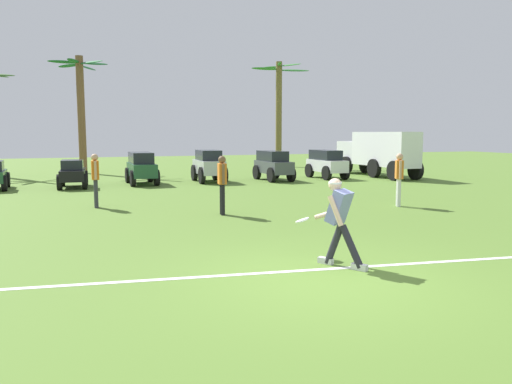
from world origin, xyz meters
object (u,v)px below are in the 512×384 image
(frisbee_in_flight, at_px, (302,220))
(parked_car_slot_e, at_px, (273,164))
(teammate_midfield, at_px, (95,175))
(parked_car_slot_b, at_px, (73,173))
(frisbee_thrower, at_px, (339,217))
(teammate_near_sideline, at_px, (222,179))
(parked_car_slot_f, at_px, (326,163))
(palm_tree_left_of_centre, at_px, (81,107))
(parked_car_slot_c, at_px, (141,167))
(palm_tree_right_of_centre, at_px, (279,107))
(parked_car_slot_d, at_px, (209,165))
(box_truck, at_px, (378,152))
(teammate_deep, at_px, (399,175))

(frisbee_in_flight, distance_m, parked_car_slot_e, 14.07)
(teammate_midfield, distance_m, parked_car_slot_b, 5.93)
(frisbee_thrower, distance_m, teammate_near_sideline, 5.59)
(frisbee_in_flight, distance_m, parked_car_slot_b, 13.64)
(parked_car_slot_f, bearing_deg, frisbee_thrower, -117.00)
(palm_tree_left_of_centre, bearing_deg, parked_car_slot_c, -72.09)
(frisbee_in_flight, bearing_deg, palm_tree_left_of_centre, 99.33)
(parked_car_slot_c, xyz_separation_m, palm_tree_right_of_centre, (9.73, 8.47, 3.08))
(parked_car_slot_e, distance_m, palm_tree_right_of_centre, 10.08)
(frisbee_thrower, height_order, parked_car_slot_f, frisbee_thrower)
(parked_car_slot_f, height_order, palm_tree_right_of_centre, palm_tree_right_of_centre)
(parked_car_slot_d, distance_m, palm_tree_left_of_centre, 9.06)
(frisbee_thrower, relative_size, parked_car_slot_b, 0.64)
(teammate_near_sideline, height_order, parked_car_slot_b, teammate_near_sideline)
(parked_car_slot_d, xyz_separation_m, box_truck, (8.64, -0.07, 0.49))
(frisbee_in_flight, relative_size, parked_car_slot_e, 0.14)
(teammate_midfield, distance_m, parked_car_slot_c, 6.69)
(parked_car_slot_d, bearing_deg, parked_car_slot_e, -5.64)
(frisbee_thrower, bearing_deg, teammate_midfield, 113.33)
(parked_car_slot_b, bearing_deg, parked_car_slot_d, 4.61)
(teammate_midfield, bearing_deg, parked_car_slot_d, 51.84)
(teammate_deep, height_order, palm_tree_left_of_centre, palm_tree_left_of_centre)
(teammate_deep, xyz_separation_m, box_truck, (5.22, 9.02, 0.29))
(frisbee_thrower, xyz_separation_m, teammate_near_sideline, (-0.37, 5.58, 0.14))
(palm_tree_left_of_centre, bearing_deg, parked_car_slot_b, -93.83)
(parked_car_slot_b, height_order, palm_tree_right_of_centre, palm_tree_right_of_centre)
(teammate_deep, height_order, parked_car_slot_f, teammate_deep)
(teammate_midfield, bearing_deg, palm_tree_left_of_centre, 90.70)
(teammate_midfield, distance_m, parked_car_slot_f, 12.33)
(teammate_deep, bearing_deg, parked_car_slot_c, 124.82)
(parked_car_slot_b, xyz_separation_m, parked_car_slot_c, (2.72, 0.47, 0.16))
(parked_car_slot_b, relative_size, parked_car_slot_c, 0.92)
(parked_car_slot_c, bearing_deg, frisbee_thrower, -84.46)
(parked_car_slot_d, relative_size, parked_car_slot_f, 0.97)
(parked_car_slot_b, distance_m, parked_car_slot_d, 5.66)
(parked_car_slot_e, distance_m, box_truck, 5.72)
(teammate_deep, distance_m, palm_tree_right_of_centre, 18.12)
(parked_car_slot_b, relative_size, parked_car_slot_e, 0.92)
(parked_car_slot_c, relative_size, palm_tree_left_of_centre, 0.39)
(teammate_deep, height_order, parked_car_slot_c, teammate_deep)
(box_truck, bearing_deg, teammate_deep, -120.06)
(teammate_midfield, height_order, box_truck, box_truck)
(parked_car_slot_c, bearing_deg, palm_tree_left_of_centre, 107.91)
(frisbee_in_flight, height_order, box_truck, box_truck)
(parked_car_slot_b, xyz_separation_m, palm_tree_left_of_centre, (0.49, 7.37, 2.97))
(teammate_midfield, distance_m, teammate_deep, 8.84)
(teammate_deep, height_order, box_truck, box_truck)
(teammate_midfield, xyz_separation_m, parked_car_slot_c, (2.07, 6.36, -0.22))
(parked_car_slot_f, bearing_deg, parked_car_slot_c, 178.60)
(box_truck, bearing_deg, parked_car_slot_b, -178.45)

